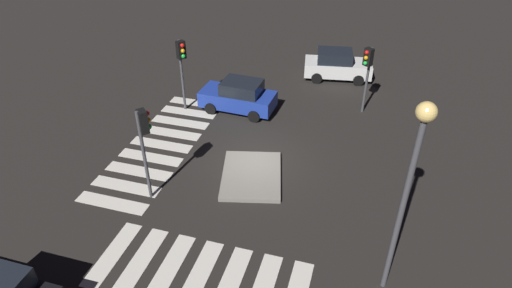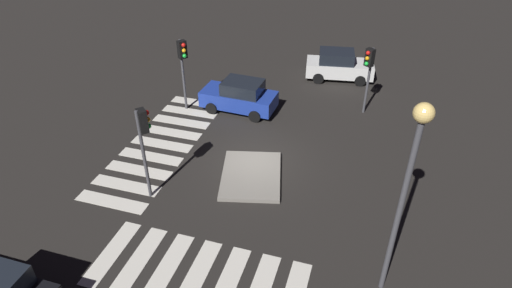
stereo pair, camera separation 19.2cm
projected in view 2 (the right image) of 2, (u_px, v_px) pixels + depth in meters
ground_plane at (256, 161)px, 20.90m from camera, size 80.00×80.00×0.00m
traffic_island at (251, 175)px, 19.85m from camera, size 4.07×3.42×0.18m
car_white at (339, 65)px, 28.01m from camera, size 2.54×4.49×1.87m
car_blue at (240, 96)px, 24.51m from camera, size 2.18×4.33×1.85m
traffic_light_west at (369, 65)px, 23.13m from camera, size 0.53×0.54×3.85m
traffic_light_south at (183, 58)px, 23.33m from camera, size 0.54×0.53×4.14m
traffic_light_east at (144, 133)px, 17.08m from camera, size 0.54×0.54×4.21m
street_lamp at (409, 173)px, 12.16m from camera, size 0.56×0.56×7.12m
crosswalk_near at (162, 144)px, 22.11m from camera, size 9.90×3.20×0.02m
crosswalk_side at (197, 275)px, 15.29m from camera, size 3.20×7.60×0.02m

